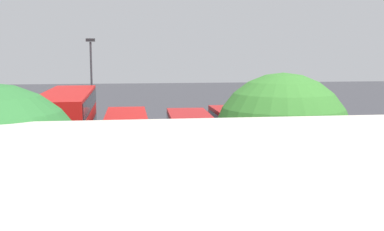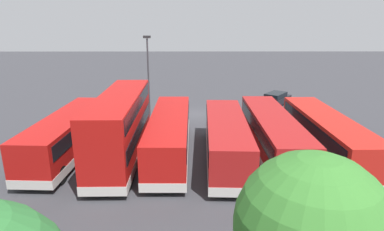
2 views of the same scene
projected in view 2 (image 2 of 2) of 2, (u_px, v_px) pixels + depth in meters
name	position (u px, v px, depth m)	size (l,w,h in m)	color
ground_plane	(196.00, 114.00, 33.03)	(140.00, 140.00, 0.00)	#38383D
bus_single_deck_near_end	(326.00, 135.00, 22.36)	(2.78, 11.83, 2.95)	red
bus_single_deck_second	(272.00, 134.00, 22.57)	(2.69, 12.09, 2.95)	#A51919
bus_single_deck_third	(226.00, 138.00, 21.75)	(2.98, 11.03, 2.95)	#A51919
bus_single_deck_fourth	(170.00, 134.00, 22.57)	(2.67, 11.73, 2.95)	#B71411
bus_double_decker_fifth	(121.00, 125.00, 21.77)	(2.72, 11.33, 4.55)	#B71411
bus_single_deck_sixth	(68.00, 134.00, 22.55)	(3.05, 11.15, 2.95)	#B71411
car_hatchback_silver	(276.00, 99.00, 36.59)	(4.22, 4.66, 1.43)	black
lamp_post_tall	(148.00, 70.00, 31.46)	(0.70, 0.30, 7.88)	#38383D
waste_bin_yellow	(213.00, 112.00, 32.06)	(0.60, 0.60, 0.95)	#197F33
tree_leftmost	(311.00, 228.00, 8.39)	(4.09, 4.09, 6.11)	#4C3823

